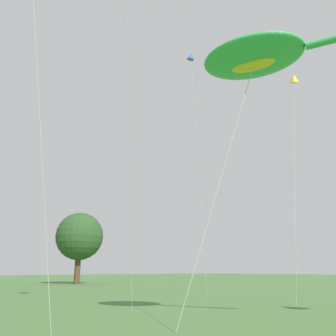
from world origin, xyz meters
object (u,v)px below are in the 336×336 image
at_px(small_kite_delta_white, 191,59).
at_px(tree_shrub_far, 80,236).
at_px(big_show_kite, 256,57).
at_px(small_kite_streamer_purple, 294,79).

height_order(small_kite_delta_white, tree_shrub_far, small_kite_delta_white).
xyz_separation_m(big_show_kite, small_kite_streamer_purple, (13.00, 5.22, 6.17)).
distance_m(big_show_kite, tree_shrub_far, 44.24).
bearing_deg(big_show_kite, small_kite_delta_white, -57.17).
xyz_separation_m(small_kite_streamer_purple, tree_shrub_far, (1.19, 36.53, -9.75)).
bearing_deg(small_kite_delta_white, big_show_kite, -135.05).
distance_m(small_kite_delta_white, small_kite_streamer_purple, 9.19).
bearing_deg(tree_shrub_far, big_show_kite, -108.78).
height_order(small_kite_delta_white, small_kite_streamer_purple, small_kite_delta_white).
height_order(small_kite_streamer_purple, tree_shrub_far, small_kite_streamer_purple).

